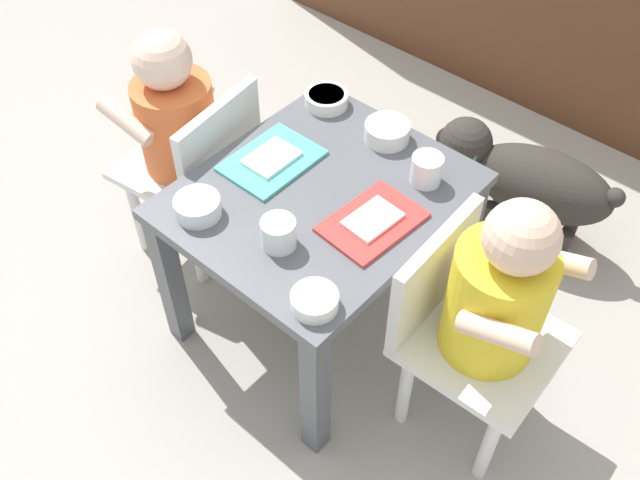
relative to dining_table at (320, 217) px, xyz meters
name	(u,v)px	position (x,y,z in m)	size (l,w,h in m)	color
ground_plane	(320,314)	(0.00, 0.00, -0.35)	(7.00, 7.00, 0.00)	#9E998E
dining_table	(320,217)	(0.00, 0.00, 0.00)	(0.49, 0.58, 0.42)	#515459
seated_child_left	(180,126)	(-0.41, -0.03, 0.05)	(0.31, 0.31, 0.63)	silver
seated_child_right	(491,300)	(0.41, 0.01, 0.05)	(0.29, 0.29, 0.65)	silver
dog	(526,177)	(0.20, 0.57, -0.15)	(0.49, 0.25, 0.31)	#332D28
food_tray_left	(272,159)	(-0.14, 0.00, 0.08)	(0.15, 0.20, 0.02)	#4CC6BC
food_tray_right	(373,221)	(0.14, 0.00, 0.08)	(0.15, 0.21, 0.02)	red
water_cup_left	(426,171)	(0.14, 0.17, 0.10)	(0.07, 0.07, 0.06)	white
water_cup_right	(279,235)	(0.04, -0.16, 0.10)	(0.07, 0.07, 0.06)	white
cereal_bowl_left_side	(198,206)	(-0.14, -0.21, 0.10)	(0.09, 0.09, 0.04)	white
veggie_bowl_near	(388,132)	(0.00, 0.22, 0.10)	(0.10, 0.10, 0.04)	white
veggie_bowl_far	(315,300)	(0.19, -0.23, 0.09)	(0.09, 0.09, 0.03)	white
cereal_bowl_right_side	(326,99)	(-0.18, 0.23, 0.09)	(0.10, 0.10, 0.03)	white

